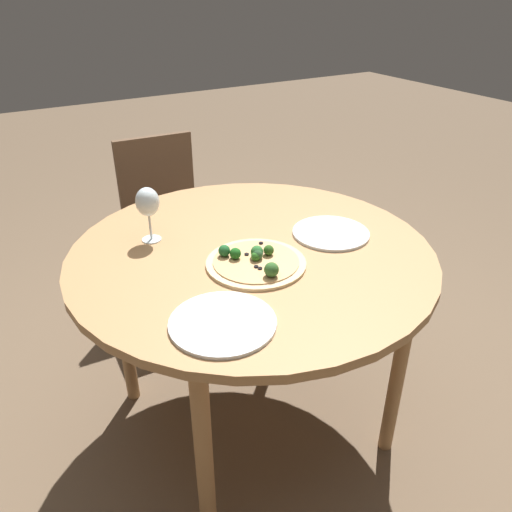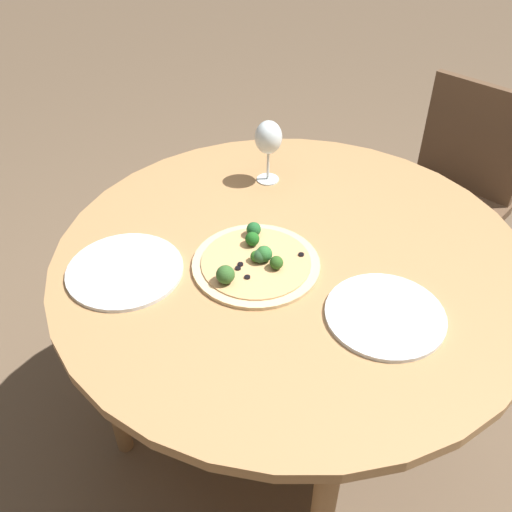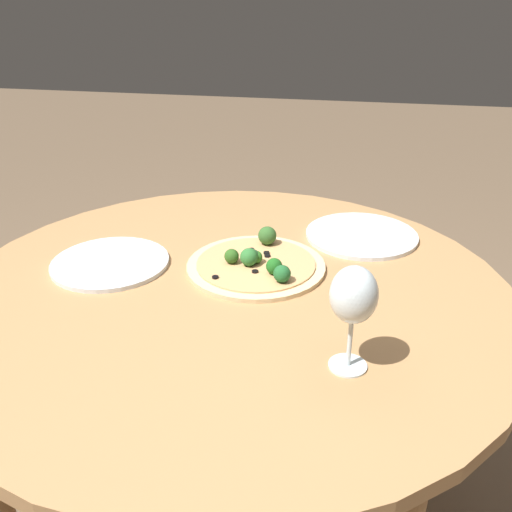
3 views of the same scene
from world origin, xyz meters
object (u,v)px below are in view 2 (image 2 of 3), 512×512
plate_near (385,315)px  plate_far (125,270)px  chair (447,196)px  wine_glass (268,139)px  pizza (255,262)px

plate_near → plate_far: (0.26, -0.55, 0.00)m
chair → plate_near: bearing=-73.1°
plate_near → plate_far: size_ratio=0.95×
chair → wine_glass: wine_glass is taller
wine_glass → plate_near: 0.62m
pizza → plate_far: 0.31m
pizza → plate_far: (0.21, -0.22, -0.01)m
chair → plate_near: size_ratio=3.37×
plate_far → plate_near: bearing=115.3°
pizza → plate_far: pizza is taller
chair → plate_far: chair is taller
chair → plate_far: size_ratio=3.20×
wine_glass → plate_far: (0.53, -0.01, -0.13)m
chair → wine_glass: 0.86m
chair → plate_far: 1.29m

